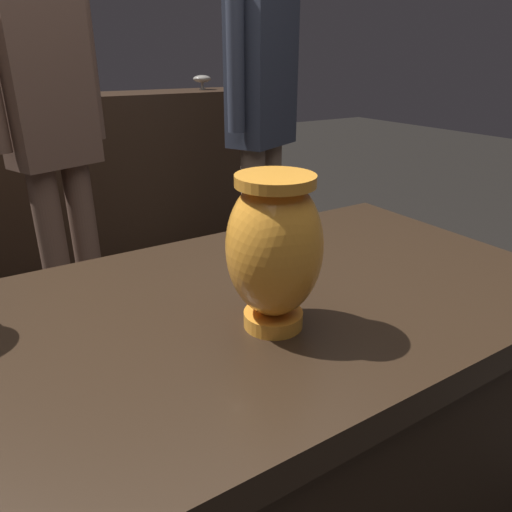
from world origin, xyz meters
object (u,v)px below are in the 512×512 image
at_px(visitor_near_right, 262,108).
at_px(visitor_center_back, 51,126).
at_px(shelf_vase_far_right, 202,79).
at_px(vase_centerpiece, 274,248).
at_px(shelf_vase_center, 19,79).

height_order(visitor_near_right, visitor_center_back, visitor_near_right).
distance_m(shelf_vase_far_right, visitor_near_right, 1.04).
distance_m(shelf_vase_far_right, visitor_center_back, 1.36).
bearing_deg(shelf_vase_far_right, visitor_near_right, -101.82).
bearing_deg(vase_centerpiece, shelf_vase_far_right, 65.99).
relative_size(shelf_vase_center, visitor_near_right, 0.08).
height_order(vase_centerpiece, visitor_center_back, visitor_center_back).
bearing_deg(vase_centerpiece, visitor_near_right, 57.81).
distance_m(visitor_near_right, visitor_center_back, 0.87).
relative_size(shelf_vase_far_right, shelf_vase_center, 0.83).
relative_size(shelf_vase_far_right, visitor_near_right, 0.07).
distance_m(shelf_vase_center, visitor_center_back, 0.86).
bearing_deg(shelf_vase_center, visitor_near_right, -51.18).
bearing_deg(shelf_vase_center, shelf_vase_far_right, -0.57).
relative_size(vase_centerpiece, visitor_near_right, 0.14).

